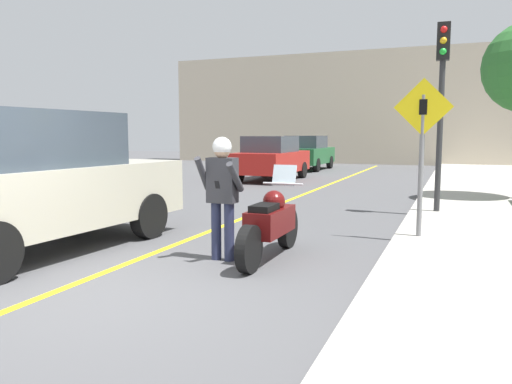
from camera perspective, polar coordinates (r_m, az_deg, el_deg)
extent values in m
plane|color=#4C4C4F|center=(5.74, -17.29, -11.43)|extent=(80.00, 80.00, 0.00)
cube|color=yellow|center=(11.14, 0.04, -2.40)|extent=(0.12, 36.00, 0.01)
cube|color=beige|center=(30.45, 15.48, 9.29)|extent=(28.00, 1.20, 6.59)
cylinder|color=black|center=(6.33, -0.81, -6.54)|extent=(0.14, 0.62, 0.62)
cylinder|color=black|center=(7.76, 3.63, -4.10)|extent=(0.14, 0.62, 0.62)
cube|color=#510C0C|center=(7.00, 1.65, -3.36)|extent=(0.40, 1.07, 0.36)
sphere|color=#510C0C|center=(7.09, 2.06, -1.10)|extent=(0.32, 0.32, 0.32)
cube|color=black|center=(6.74, 0.94, -1.85)|extent=(0.28, 0.48, 0.10)
cylinder|color=silver|center=(7.43, 3.09, 0.96)|extent=(0.62, 0.03, 0.03)
cube|color=silver|center=(7.48, 3.26, 1.92)|extent=(0.36, 0.12, 0.31)
cylinder|color=#282D4C|center=(7.02, -4.56, -4.45)|extent=(0.14, 0.14, 0.81)
cylinder|color=#282D4C|center=(6.93, -3.08, -4.58)|extent=(0.14, 0.14, 0.81)
cube|color=#333338|center=(6.87, -3.87, 1.35)|extent=(0.40, 0.22, 0.62)
cylinder|color=#333338|center=(6.89, -6.12, 2.12)|extent=(0.09, 0.38, 0.48)
cylinder|color=#333338|center=(6.65, -2.38, 1.72)|extent=(0.09, 0.44, 0.44)
sphere|color=tan|center=(6.84, -3.90, 4.78)|extent=(0.22, 0.22, 0.22)
sphere|color=white|center=(6.84, -3.90, 5.20)|extent=(0.26, 0.26, 0.26)
cube|color=black|center=(6.60, -4.46, 0.85)|extent=(0.06, 0.05, 0.11)
cylinder|color=black|center=(9.77, -20.27, -1.85)|extent=(0.27, 0.77, 0.76)
cylinder|color=black|center=(8.62, -12.12, -2.68)|extent=(0.27, 0.77, 0.76)
cube|color=#B7B29E|center=(8.09, -23.55, -0.46)|extent=(2.20, 4.87, 0.90)
cube|color=#38424C|center=(7.92, -24.88, 5.50)|extent=(1.83, 2.58, 0.80)
cylinder|color=slate|center=(8.40, 18.35, 2.79)|extent=(0.08, 0.08, 2.26)
cube|color=yellow|center=(8.38, 18.57, 9.19)|extent=(0.91, 0.02, 0.91)
cube|color=black|center=(8.36, 18.57, 9.20)|extent=(0.12, 0.01, 0.24)
cylinder|color=#2D2D30|center=(11.29, 20.32, 7.84)|extent=(0.12, 0.12, 3.93)
cube|color=black|center=(11.43, 20.65, 15.80)|extent=(0.26, 0.22, 0.76)
sphere|color=red|center=(11.35, 20.68, 17.00)|extent=(0.14, 0.14, 0.14)
sphere|color=gold|center=(11.31, 20.63, 15.90)|extent=(0.14, 0.14, 0.14)
sphere|color=green|center=(11.28, 20.59, 14.80)|extent=(0.14, 0.14, 0.14)
cylinder|color=black|center=(20.71, 0.93, 2.66)|extent=(0.22, 0.64, 0.64)
cylinder|color=black|center=(20.18, 5.33, 2.52)|extent=(0.22, 0.64, 0.64)
cylinder|color=black|center=(18.31, -1.99, 2.13)|extent=(0.22, 0.64, 0.64)
cylinder|color=black|center=(17.70, 2.92, 1.98)|extent=(0.22, 0.64, 0.64)
cube|color=#B21E19|center=(19.18, 1.85, 3.48)|extent=(1.80, 4.20, 0.76)
cube|color=#38424C|center=(18.99, 1.68, 5.50)|extent=(1.58, 2.18, 0.60)
cylinder|color=black|center=(26.42, 4.93, 3.49)|extent=(0.22, 0.64, 0.64)
cylinder|color=black|center=(25.99, 8.43, 3.39)|extent=(0.22, 0.64, 0.64)
cylinder|color=black|center=(23.95, 3.10, 3.18)|extent=(0.22, 0.64, 0.64)
cylinder|color=black|center=(23.47, 6.94, 3.08)|extent=(0.22, 0.64, 0.64)
cube|color=#1E6033|center=(24.92, 5.89, 4.17)|extent=(1.80, 4.20, 0.76)
cube|color=#38424C|center=(24.74, 5.80, 5.73)|extent=(1.58, 2.18, 0.60)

